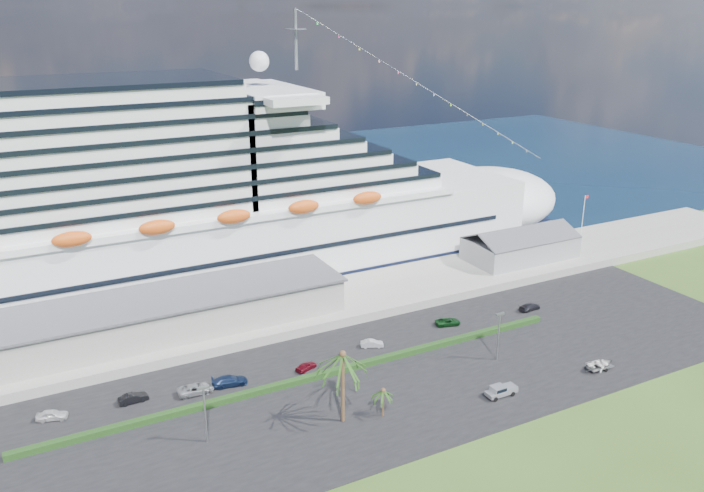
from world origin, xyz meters
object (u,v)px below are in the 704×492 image
parked_car_3 (230,381)px  pickup_truck (501,390)px  boat_trailer (601,364)px  cruise_ship (152,209)px

parked_car_3 → pickup_truck: pickup_truck is taller
parked_car_3 → boat_trailer: bearing=-104.3°
cruise_ship → boat_trailer: cruise_ship is taller
pickup_truck → boat_trailer: bearing=-3.9°
pickup_truck → boat_trailer: pickup_truck is taller
parked_car_3 → cruise_ship: bearing=9.5°
cruise_ship → pickup_truck: cruise_ship is taller
boat_trailer → cruise_ship: bearing=129.1°
parked_car_3 → boat_trailer: size_ratio=0.98×
pickup_truck → boat_trailer: 18.88m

